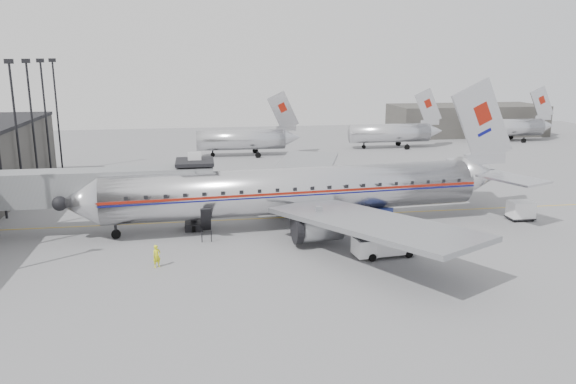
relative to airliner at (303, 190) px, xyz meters
The scene contains 13 objects.
ground 4.68m from the airliner, 105.62° to the right, with size 160.00×160.00×0.00m, color slate.
hangar 72.04m from the airliner, 52.21° to the left, with size 30.00×12.00×6.00m, color #3C3A37.
apron_line 4.99m from the airliner, 53.86° to the left, with size 0.15×60.00×0.01m, color gold.
jet_bridge 17.55m from the airliner, behind, with size 21.00×6.20×7.10m.
floodlight_masts 30.45m from the airliner, 160.69° to the left, with size 0.90×42.25×15.25m.
distant_aircraft_near 39.03m from the airliner, 93.90° to the left, with size 16.39×3.20×10.26m.
distant_aircraft_mid 48.88m from the airliner, 61.46° to the left, with size 16.39×3.20×10.26m.
distant_aircraft_far 66.67m from the airliner, 44.75° to the left, with size 16.39×3.20×10.26m.
airliner is the anchor object (origin of this frame).
service_van 10.64m from the airliner, 61.71° to the right, with size 5.18×2.46×2.35m.
baggage_cart_navy 7.90m from the airliner, ahead, with size 2.43×2.16×1.58m.
baggage_cart_white 21.40m from the airliner, ahead, with size 2.39×1.83×1.86m.
ramp_worker 15.81m from the airliner, 145.51° to the right, with size 0.64×0.42×1.74m, color yellow.
Camera 1 is at (-8.50, -46.66, 15.48)m, focal length 35.00 mm.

